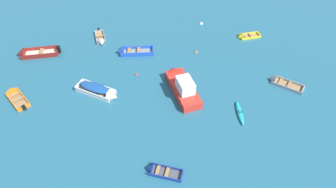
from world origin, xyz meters
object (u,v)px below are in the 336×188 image
(motor_launch_red_far_right, at_px, (181,85))
(mooring_buoy_near_foreground, at_px, (201,24))
(rowboat_maroon_foreground_center, at_px, (30,53))
(mooring_buoy_midfield, at_px, (137,75))
(rowboat_yellow_midfield_right, at_px, (244,37))
(rowboat_grey_cluster_inner, at_px, (278,81))
(rowboat_white_back_row_center, at_px, (101,91))
(rowboat_orange_distant_center, at_px, (14,95))
(mooring_buoy_between_boats_right, at_px, (196,52))
(rowboat_grey_center, at_px, (101,40))
(rowboat_blue_far_back, at_px, (128,52))
(kayak_turquoise_back_row_left, at_px, (240,113))
(rowboat_deep_blue_midfield_left, at_px, (156,170))

(motor_launch_red_far_right, relative_size, mooring_buoy_near_foreground, 14.46)
(rowboat_maroon_foreground_center, relative_size, mooring_buoy_midfield, 16.44)
(rowboat_yellow_midfield_right, height_order, rowboat_maroon_foreground_center, rowboat_maroon_foreground_center)
(rowboat_yellow_midfield_right, xyz_separation_m, motor_launch_red_far_right, (-10.09, -7.18, 0.52))
(motor_launch_red_far_right, distance_m, mooring_buoy_midfield, 5.29)
(rowboat_grey_cluster_inner, bearing_deg, rowboat_white_back_row_center, 171.99)
(rowboat_orange_distant_center, relative_size, mooring_buoy_between_boats_right, 9.98)
(rowboat_grey_center, bearing_deg, rowboat_orange_distant_center, -140.53)
(motor_launch_red_far_right, relative_size, rowboat_orange_distant_center, 1.75)
(rowboat_white_back_row_center, bearing_deg, motor_launch_red_far_right, -8.34)
(rowboat_blue_far_back, bearing_deg, rowboat_maroon_foreground_center, 168.35)
(rowboat_blue_far_back, relative_size, rowboat_white_back_row_center, 1.02)
(motor_launch_red_far_right, height_order, rowboat_white_back_row_center, motor_launch_red_far_right)
(rowboat_orange_distant_center, bearing_deg, kayak_turquoise_back_row_left, -19.77)
(kayak_turquoise_back_row_left, distance_m, rowboat_orange_distant_center, 22.20)
(rowboat_yellow_midfield_right, xyz_separation_m, mooring_buoy_midfield, (-14.16, -3.87, -0.14))
(rowboat_maroon_foreground_center, bearing_deg, rowboat_deep_blue_midfield_left, -58.75)
(rowboat_white_back_row_center, height_order, mooring_buoy_near_foreground, rowboat_white_back_row_center)
(rowboat_maroon_foreground_center, bearing_deg, kayak_turquoise_back_row_left, -35.33)
(motor_launch_red_far_right, bearing_deg, rowboat_blue_far_back, 121.10)
(mooring_buoy_between_boats_right, bearing_deg, kayak_turquoise_back_row_left, -83.96)
(rowboat_blue_far_back, height_order, rowboat_white_back_row_center, rowboat_white_back_row_center)
(rowboat_deep_blue_midfield_left, bearing_deg, rowboat_white_back_row_center, 110.05)
(rowboat_grey_center, distance_m, mooring_buoy_between_boats_right, 11.76)
(rowboat_grey_center, bearing_deg, rowboat_maroon_foreground_center, -173.70)
(rowboat_blue_far_back, height_order, rowboat_grey_center, rowboat_blue_far_back)
(rowboat_grey_center, bearing_deg, mooring_buoy_near_foreground, 4.38)
(motor_launch_red_far_right, distance_m, mooring_buoy_between_boats_right, 6.64)
(mooring_buoy_midfield, xyz_separation_m, mooring_buoy_between_boats_right, (7.45, 2.36, 0.00))
(rowboat_grey_cluster_inner, relative_size, rowboat_maroon_foreground_center, 0.67)
(rowboat_blue_far_back, bearing_deg, motor_launch_red_far_right, -58.90)
(rowboat_grey_cluster_inner, relative_size, rowboat_blue_far_back, 0.74)
(rowboat_orange_distant_center, bearing_deg, rowboat_blue_far_back, 19.84)
(rowboat_grey_cluster_inner, height_order, mooring_buoy_between_boats_right, rowboat_grey_cluster_inner)
(rowboat_yellow_midfield_right, bearing_deg, motor_launch_red_far_right, -144.56)
(kayak_turquoise_back_row_left, xyz_separation_m, rowboat_grey_center, (-11.79, 15.01, 0.01))
(rowboat_orange_distant_center, relative_size, mooring_buoy_near_foreground, 8.28)
(rowboat_grey_center, bearing_deg, rowboat_deep_blue_midfield_left, -81.31)
(rowboat_blue_far_back, height_order, motor_launch_red_far_right, motor_launch_red_far_right)
(rowboat_grey_cluster_inner, relative_size, rowboat_grey_center, 0.99)
(rowboat_orange_distant_center, bearing_deg, mooring_buoy_near_foreground, 20.82)
(rowboat_deep_blue_midfield_left, relative_size, mooring_buoy_between_boats_right, 8.53)
(rowboat_grey_cluster_inner, xyz_separation_m, mooring_buoy_near_foreground, (-4.15, 12.91, -0.16))
(rowboat_maroon_foreground_center, bearing_deg, rowboat_blue_far_back, -11.65)
(rowboat_maroon_foreground_center, height_order, rowboat_blue_far_back, rowboat_maroon_foreground_center)
(rowboat_deep_blue_midfield_left, height_order, rowboat_orange_distant_center, rowboat_orange_distant_center)
(rowboat_maroon_foreground_center, xyz_separation_m, rowboat_white_back_row_center, (7.48, -8.46, 0.17))
(mooring_buoy_near_foreground, bearing_deg, rowboat_blue_far_back, -158.07)
(rowboat_grey_center, bearing_deg, mooring_buoy_between_boats_right, -24.34)
(rowboat_grey_cluster_inner, xyz_separation_m, kayak_turquoise_back_row_left, (-5.65, -3.11, -0.02))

